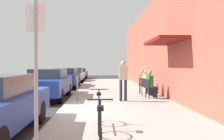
{
  "coord_description": "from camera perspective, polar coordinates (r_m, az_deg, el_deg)",
  "views": [
    {
      "loc": [
        1.38,
        -7.97,
        1.63
      ],
      "look_at": [
        2.24,
        7.86,
        1.32
      ],
      "focal_mm": 37.08,
      "sensor_mm": 36.0,
      "label": 1
    }
  ],
  "objects": [
    {
      "name": "parked_car_3",
      "position": [
        23.63,
        -9.14,
        -1.1
      ],
      "size": [
        1.8,
        4.4,
        1.39
      ],
      "color": "silver",
      "rests_on": "ground_plane"
    },
    {
      "name": "cafe_chair_2",
      "position": [
        12.62,
        7.4,
        -3.44
      ],
      "size": [
        0.54,
        0.54,
        0.87
      ],
      "color": "black",
      "rests_on": "sidewalk_slab"
    },
    {
      "name": "parking_meter",
      "position": [
        9.93,
        -8.51,
        -3.16
      ],
      "size": [
        0.12,
        0.1,
        1.32
      ],
      "color": "slate",
      "rests_on": "sidewalk_slab"
    },
    {
      "name": "parked_car_4",
      "position": [
        29.25,
        -7.97,
        -0.74
      ],
      "size": [
        1.8,
        4.4,
        1.28
      ],
      "color": "#47514C",
      "rests_on": "ground_plane"
    },
    {
      "name": "cafe_chair_0",
      "position": [
        10.73,
        9.27,
        -4.25
      ],
      "size": [
        0.52,
        0.52,
        0.87
      ],
      "color": "black",
      "rests_on": "sidewalk_slab"
    },
    {
      "name": "bicycle_0",
      "position": [
        3.87,
        -2.9,
        -16.11
      ],
      "size": [
        0.46,
        1.71,
        0.9
      ],
      "color": "black",
      "rests_on": "sidewalk_slab"
    },
    {
      "name": "ground_plane",
      "position": [
        8.25,
        -12.91,
        -10.27
      ],
      "size": [
        60.0,
        60.0,
        0.0
      ],
      "primitive_type": "plane",
      "color": "#2D2D30"
    },
    {
      "name": "seated_patron_1",
      "position": [
        11.62,
        8.6,
        -2.89
      ],
      "size": [
        0.51,
        0.47,
        1.29
      ],
      "color": "#232838",
      "rests_on": "sidewalk_slab"
    },
    {
      "name": "pedestrian_standing",
      "position": [
        9.77,
        2.79,
        -1.85
      ],
      "size": [
        0.36,
        0.22,
        1.7
      ],
      "color": "#232838",
      "rests_on": "sidewalk_slab"
    },
    {
      "name": "seated_patron_2",
      "position": [
        12.6,
        7.67,
        -2.57
      ],
      "size": [
        0.5,
        0.45,
        1.29
      ],
      "color": "#232838",
      "rests_on": "sidewalk_slab"
    },
    {
      "name": "cafe_chair_1",
      "position": [
        11.6,
        8.34,
        -3.84
      ],
      "size": [
        0.56,
        0.56,
        0.87
      ],
      "color": "black",
      "rests_on": "sidewalk_slab"
    },
    {
      "name": "parked_car_2",
      "position": [
        17.34,
        -11.34,
        -1.81
      ],
      "size": [
        1.8,
        4.4,
        1.42
      ],
      "color": "navy",
      "rests_on": "ground_plane"
    },
    {
      "name": "sidewalk_slab",
      "position": [
        10.13,
        1.85,
        -7.77
      ],
      "size": [
        4.5,
        32.0,
        0.12
      ],
      "primitive_type": "cube",
      "color": "#9E9B93",
      "rests_on": "ground_plane"
    },
    {
      "name": "building_facade",
      "position": [
        10.54,
        15.05,
        7.14
      ],
      "size": [
        1.4,
        32.0,
        5.48
      ],
      "color": "#BC5442",
      "rests_on": "ground_plane"
    },
    {
      "name": "parked_car_1",
      "position": [
        11.68,
        -15.4,
        -3.19
      ],
      "size": [
        1.8,
        4.4,
        1.46
      ],
      "color": "navy",
      "rests_on": "ground_plane"
    },
    {
      "name": "street_sign",
      "position": [
        3.77,
        -18.23,
        1.28
      ],
      "size": [
        0.32,
        0.06,
        2.6
      ],
      "color": "gray",
      "rests_on": "sidewalk_slab"
    },
    {
      "name": "seated_patron_0",
      "position": [
        10.74,
        9.57,
        -3.22
      ],
      "size": [
        0.48,
        0.42,
        1.29
      ],
      "color": "#232838",
      "rests_on": "sidewalk_slab"
    },
    {
      "name": "bicycle_1",
      "position": [
        5.61,
        -3.24,
        -10.68
      ],
      "size": [
        0.46,
        1.71,
        0.9
      ],
      "color": "black",
      "rests_on": "sidewalk_slab"
    }
  ]
}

